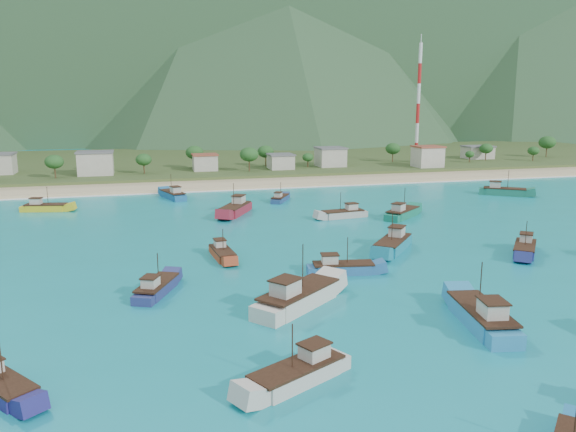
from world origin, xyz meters
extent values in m
plane|color=#0B7A82|center=(0.00, 0.00, 0.00)|extent=(600.00, 600.00, 0.00)
cube|color=beige|center=(0.00, 79.00, 0.00)|extent=(400.00, 18.00, 1.20)
cube|color=#385123|center=(0.00, 140.00, 0.00)|extent=(400.00, 110.00, 2.40)
cube|color=white|center=(0.00, 69.50, 0.00)|extent=(400.00, 2.50, 0.08)
cube|color=#385942|center=(120.00, 400.00, 100.00)|extent=(1100.00, 160.00, 200.00)
cube|color=#284C2D|center=(-40.00, 300.00, 75.00)|extent=(800.00, 160.00, 150.00)
cone|color=#284C2D|center=(60.00, 300.00, 85.00)|extent=(280.00, 280.00, 170.00)
cube|color=beige|center=(-61.68, 109.96, 4.58)|extent=(7.37, 8.05, 5.97)
cube|color=beige|center=(-33.46, 100.20, 4.95)|extent=(10.26, 7.96, 6.71)
cube|color=beige|center=(0.10, 102.24, 4.05)|extent=(7.57, 6.32, 4.89)
cube|color=beige|center=(24.92, 100.17, 3.85)|extent=(7.75, 7.82, 4.49)
cube|color=beige|center=(43.38, 102.97, 4.64)|extent=(9.03, 8.70, 6.08)
cube|color=beige|center=(74.91, 92.73, 4.94)|extent=(8.77, 7.80, 6.67)
cube|color=beige|center=(107.69, 112.83, 3.86)|extent=(10.54, 7.54, 4.52)
cylinder|color=red|center=(78.53, 108.00, 5.14)|extent=(1.20, 1.20, 7.07)
cylinder|color=white|center=(78.53, 108.00, 12.21)|extent=(1.20, 1.20, 7.07)
cylinder|color=red|center=(78.53, 108.00, 19.28)|extent=(1.20, 1.20, 7.07)
cylinder|color=white|center=(78.53, 108.00, 26.35)|extent=(1.20, 1.20, 7.07)
cylinder|color=red|center=(78.53, 108.00, 33.42)|extent=(1.20, 1.20, 7.07)
cylinder|color=white|center=(78.53, 108.00, 40.49)|extent=(1.20, 1.20, 7.07)
cube|color=beige|center=(-8.54, -37.21, 0.52)|extent=(10.40, 7.33, 1.85)
cube|color=beige|center=(-6.70, -36.25, 2.20)|extent=(2.90, 2.71, 1.50)
cylinder|color=#382114|center=(-9.05, -37.47, 3.52)|extent=(0.12, 0.12, 4.15)
cube|color=#1A5C91|center=(-13.01, 60.57, 0.59)|extent=(6.26, 11.33, 1.98)
cube|color=beige|center=(-12.36, 58.45, 2.38)|extent=(2.63, 2.95, 1.61)
cylinder|color=#382114|center=(-13.20, 61.16, 3.80)|extent=(0.12, 0.12, 4.45)
cube|color=#127256|center=(31.98, 24.42, 0.61)|extent=(10.60, 9.58, 2.01)
cube|color=beige|center=(30.24, 22.98, 2.43)|extent=(3.23, 3.16, 1.63)
cylinder|color=#382114|center=(32.47, 24.82, 3.87)|extent=(0.12, 0.12, 4.52)
cube|color=navy|center=(-19.37, -10.39, 0.45)|extent=(6.42, 9.63, 1.70)
cube|color=beige|center=(-20.17, -12.12, 1.99)|extent=(2.44, 2.64, 1.38)
cylinder|color=#382114|center=(-19.15, -9.91, 3.21)|extent=(0.12, 0.12, 3.82)
cube|color=teal|center=(18.38, 0.64, 0.67)|extent=(10.35, 11.23, 2.15)
cube|color=beige|center=(19.96, 2.47, 2.62)|extent=(3.39, 3.45, 1.75)
cylinder|color=#382114|center=(17.94, 0.13, 4.16)|extent=(0.12, 0.12, 4.83)
cube|color=gold|center=(-41.08, 51.12, 0.50)|extent=(10.24, 4.81, 1.79)
cube|color=beige|center=(-43.06, 51.52, 2.12)|extent=(2.55, 2.21, 1.46)
cylinder|color=#382114|center=(-40.54, 51.01, 3.41)|extent=(0.12, 0.12, 4.03)
cube|color=teal|center=(14.25, -30.18, 0.73)|extent=(5.91, 12.90, 2.26)
cube|color=beige|center=(13.78, -32.68, 2.78)|extent=(2.76, 3.20, 1.84)
cylinder|color=#382114|center=(14.38, -29.49, 4.41)|extent=(0.12, 0.12, 5.09)
cube|color=#B2A8A1|center=(19.78, 27.41, 0.49)|extent=(10.09, 4.03, 1.78)
cube|color=beige|center=(21.77, 27.64, 2.11)|extent=(2.43, 2.05, 1.45)
cylinder|color=#382114|center=(19.22, 27.34, 3.39)|extent=(0.12, 0.12, 4.01)
cube|color=navy|center=(11.97, 49.69, 0.37)|extent=(6.35, 8.55, 1.53)
cube|color=beige|center=(11.12, 48.19, 1.75)|extent=(2.29, 2.43, 1.24)
cylinder|color=#382114|center=(12.21, 50.10, 2.85)|extent=(0.12, 0.12, 3.45)
cube|color=maroon|center=(-1.33, 36.74, 0.72)|extent=(9.17, 12.48, 2.23)
cube|color=beige|center=(-0.10, 38.93, 2.74)|extent=(3.33, 3.53, 1.81)
cylinder|color=#382114|center=(-1.67, 36.13, 4.34)|extent=(0.12, 0.12, 5.02)
cube|color=beige|center=(-3.27, -19.53, 0.81)|extent=(12.81, 11.46, 2.42)
cube|color=beige|center=(-5.38, -21.25, 3.01)|extent=(3.89, 3.80, 1.97)
cylinder|color=#382114|center=(-2.68, -19.05, 4.75)|extent=(0.12, 0.12, 5.45)
cube|color=navy|center=(37.81, -6.70, 0.51)|extent=(8.69, 9.53, 1.81)
cube|color=beige|center=(39.12, -5.14, 2.15)|extent=(2.86, 2.91, 1.47)
cylinder|color=#382114|center=(37.44, -7.13, 3.45)|extent=(0.12, 0.12, 4.08)
cube|color=#26619A|center=(6.37, -8.73, 0.47)|extent=(9.92, 4.44, 1.74)
cube|color=beige|center=(4.44, -8.39, 2.05)|extent=(2.45, 2.10, 1.41)
cylinder|color=#382114|center=(6.90, -8.82, 3.30)|extent=(0.12, 0.12, 3.92)
cube|color=#A63D1F|center=(-8.95, 3.57, 0.39)|extent=(3.29, 8.88, 1.58)
cube|color=beige|center=(-9.10, 5.34, 1.82)|extent=(1.75, 2.10, 1.28)
cylinder|color=#382114|center=(-8.91, 3.08, 2.96)|extent=(0.12, 0.12, 3.56)
cube|color=navy|center=(-32.87, -32.66, 0.41)|extent=(7.46, 8.67, 1.62)
cylinder|color=#382114|center=(-32.56, -33.06, 3.03)|extent=(0.12, 0.12, 3.64)
cube|color=#1A6C55|center=(70.00, 43.21, 0.65)|extent=(11.40, 9.51, 2.10)
cube|color=beige|center=(68.07, 44.59, 2.56)|extent=(3.37, 3.25, 1.71)
cylinder|color=#382114|center=(70.53, 42.83, 4.07)|extent=(0.12, 0.12, 4.73)
cylinder|color=#382114|center=(6.87, -52.00, 2.74)|extent=(0.12, 0.12, 3.32)
camera|label=1|loc=(-20.87, -80.17, 24.04)|focal=35.00mm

